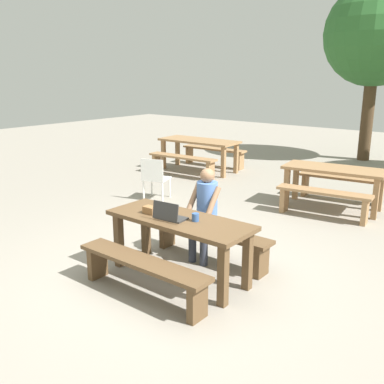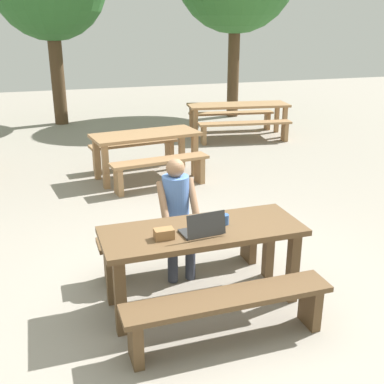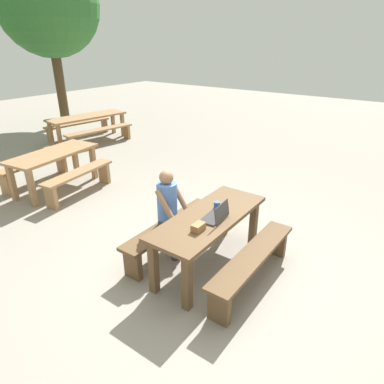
{
  "view_description": "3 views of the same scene",
  "coord_description": "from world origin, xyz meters",
  "px_view_note": "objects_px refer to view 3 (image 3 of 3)",
  "views": [
    {
      "loc": [
        3.06,
        -3.6,
        2.32
      ],
      "look_at": [
        -0.01,
        0.25,
        0.98
      ],
      "focal_mm": 40.9,
      "sensor_mm": 36.0,
      "label": 1
    },
    {
      "loc": [
        -1.26,
        -3.52,
        2.41
      ],
      "look_at": [
        -0.01,
        0.25,
        0.98
      ],
      "focal_mm": 44.34,
      "sensor_mm": 36.0,
      "label": 2
    },
    {
      "loc": [
        -3.05,
        -1.93,
        2.68
      ],
      "look_at": [
        -0.01,
        0.25,
        0.98
      ],
      "focal_mm": 31.64,
      "sensor_mm": 36.0,
      "label": 3
    }
  ],
  "objects_px": {
    "picnic_table_mid": "(53,159)",
    "coffee_mug": "(217,205)",
    "picnic_table_front": "(209,224)",
    "tree_left": "(48,5)",
    "picnic_table_rear": "(87,119)",
    "small_pouch": "(198,227)",
    "laptop": "(216,216)",
    "person_seated": "(170,209)"
  },
  "relations": [
    {
      "from": "small_pouch",
      "to": "coffee_mug",
      "type": "height_order",
      "value": "coffee_mug"
    },
    {
      "from": "small_pouch",
      "to": "picnic_table_mid",
      "type": "distance_m",
      "value": 3.91
    },
    {
      "from": "coffee_mug",
      "to": "picnic_table_rear",
      "type": "bearing_deg",
      "value": 65.41
    },
    {
      "from": "small_pouch",
      "to": "picnic_table_mid",
      "type": "relative_size",
      "value": 0.09
    },
    {
      "from": "picnic_table_front",
      "to": "person_seated",
      "type": "height_order",
      "value": "person_seated"
    },
    {
      "from": "laptop",
      "to": "person_seated",
      "type": "xyz_separation_m",
      "value": [
        -0.02,
        0.69,
        -0.11
      ]
    },
    {
      "from": "laptop",
      "to": "picnic_table_front",
      "type": "bearing_deg",
      "value": -113.91
    },
    {
      "from": "small_pouch",
      "to": "person_seated",
      "type": "bearing_deg",
      "value": 64.94
    },
    {
      "from": "laptop",
      "to": "picnic_table_rear",
      "type": "distance_m",
      "value": 6.82
    },
    {
      "from": "laptop",
      "to": "picnic_table_rear",
      "type": "xyz_separation_m",
      "value": [
        2.99,
        6.13,
        -0.17
      ]
    },
    {
      "from": "picnic_table_front",
      "to": "picnic_table_rear",
      "type": "height_order",
      "value": "picnic_table_front"
    },
    {
      "from": "small_pouch",
      "to": "picnic_table_rear",
      "type": "xyz_separation_m",
      "value": [
        3.32,
        6.09,
        -0.16
      ]
    },
    {
      "from": "laptop",
      "to": "picnic_table_mid",
      "type": "xyz_separation_m",
      "value": [
        0.4,
        3.87,
        -0.17
      ]
    },
    {
      "from": "coffee_mug",
      "to": "picnic_table_rear",
      "type": "distance_m",
      "value": 6.57
    },
    {
      "from": "picnic_table_front",
      "to": "tree_left",
      "type": "relative_size",
      "value": 0.34
    },
    {
      "from": "laptop",
      "to": "picnic_table_rear",
      "type": "height_order",
      "value": "laptop"
    },
    {
      "from": "laptop",
      "to": "picnic_table_mid",
      "type": "bearing_deg",
      "value": -100.94
    },
    {
      "from": "small_pouch",
      "to": "picnic_table_front",
      "type": "bearing_deg",
      "value": 13.84
    },
    {
      "from": "picnic_table_front",
      "to": "small_pouch",
      "type": "bearing_deg",
      "value": -166.16
    },
    {
      "from": "person_seated",
      "to": "picnic_table_mid",
      "type": "relative_size",
      "value": 0.67
    },
    {
      "from": "picnic_table_rear",
      "to": "tree_left",
      "type": "relative_size",
      "value": 0.44
    },
    {
      "from": "small_pouch",
      "to": "coffee_mug",
      "type": "bearing_deg",
      "value": 11.52
    },
    {
      "from": "laptop",
      "to": "small_pouch",
      "type": "distance_m",
      "value": 0.33
    },
    {
      "from": "picnic_table_front",
      "to": "coffee_mug",
      "type": "height_order",
      "value": "coffee_mug"
    },
    {
      "from": "picnic_table_front",
      "to": "tree_left",
      "type": "bearing_deg",
      "value": 65.47
    },
    {
      "from": "small_pouch",
      "to": "coffee_mug",
      "type": "distance_m",
      "value": 0.59
    },
    {
      "from": "person_seated",
      "to": "picnic_table_rear",
      "type": "xyz_separation_m",
      "value": [
        3.01,
        5.44,
        -0.07
      ]
    },
    {
      "from": "picnic_table_front",
      "to": "person_seated",
      "type": "relative_size",
      "value": 1.47
    },
    {
      "from": "picnic_table_mid",
      "to": "picnic_table_front",
      "type": "bearing_deg",
      "value": -102.95
    },
    {
      "from": "picnic_table_front",
      "to": "picnic_table_mid",
      "type": "height_order",
      "value": "picnic_table_mid"
    },
    {
      "from": "picnic_table_mid",
      "to": "coffee_mug",
      "type": "bearing_deg",
      "value": -99.73
    },
    {
      "from": "small_pouch",
      "to": "picnic_table_rear",
      "type": "distance_m",
      "value": 6.94
    },
    {
      "from": "coffee_mug",
      "to": "picnic_table_rear",
      "type": "xyz_separation_m",
      "value": [
        2.73,
        5.97,
        -0.16
      ]
    },
    {
      "from": "picnic_table_rear",
      "to": "tree_left",
      "type": "xyz_separation_m",
      "value": [
        0.82,
        2.26,
        2.99
      ]
    },
    {
      "from": "picnic_table_mid",
      "to": "tree_left",
      "type": "xyz_separation_m",
      "value": [
        3.41,
        4.51,
        2.99
      ]
    },
    {
      "from": "picnic_table_front",
      "to": "tree_left",
      "type": "xyz_separation_m",
      "value": [
        3.77,
        8.26,
        2.99
      ]
    },
    {
      "from": "person_seated",
      "to": "tree_left",
      "type": "xyz_separation_m",
      "value": [
        3.83,
        7.69,
        2.92
      ]
    },
    {
      "from": "small_pouch",
      "to": "tree_left",
      "type": "height_order",
      "value": "tree_left"
    },
    {
      "from": "picnic_table_mid",
      "to": "picnic_table_rear",
      "type": "relative_size",
      "value": 0.78
    },
    {
      "from": "small_pouch",
      "to": "laptop",
      "type": "bearing_deg",
      "value": -5.77
    },
    {
      "from": "person_seated",
      "to": "picnic_table_rear",
      "type": "height_order",
      "value": "person_seated"
    },
    {
      "from": "picnic_table_rear",
      "to": "picnic_table_front",
      "type": "bearing_deg",
      "value": -107.73
    }
  ]
}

